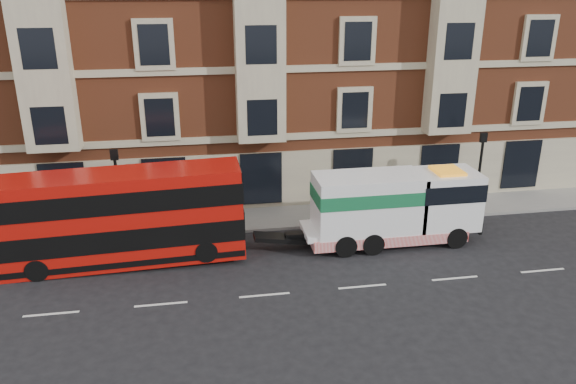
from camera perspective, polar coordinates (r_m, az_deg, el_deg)
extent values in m
plane|color=black|center=(22.49, -2.40, -10.43)|extent=(120.00, 120.00, 0.00)
cube|color=slate|center=(29.12, -4.31, -2.79)|extent=(90.00, 3.00, 0.15)
cube|color=brown|center=(34.37, -5.14, 16.15)|extent=(45.00, 12.00, 18.00)
cylinder|color=black|center=(27.29, -16.79, -0.58)|extent=(0.14, 0.14, 4.00)
cube|color=black|center=(26.64, -17.25, 3.64)|extent=(0.35, 0.15, 0.50)
cylinder|color=black|center=(30.61, 18.80, 1.47)|extent=(0.14, 0.14, 4.00)
cube|color=black|center=(30.03, 19.25, 5.26)|extent=(0.35, 0.15, 0.50)
cube|color=#B8100A|center=(25.02, -16.48, -2.50)|extent=(10.21, 2.28, 4.01)
cube|color=black|center=(25.25, -16.34, -3.74)|extent=(10.25, 2.34, 0.96)
cube|color=black|center=(24.64, -16.72, -0.25)|extent=(10.25, 2.34, 0.91)
cylinder|color=black|center=(25.47, -24.14, -7.24)|extent=(0.95, 0.29, 0.95)
cylinder|color=black|center=(27.26, -23.16, -5.26)|extent=(0.95, 0.29, 0.95)
cylinder|color=black|center=(24.44, -8.28, -5.98)|extent=(0.95, 0.29, 0.95)
cylinder|color=black|center=(26.30, -8.43, -4.01)|extent=(0.95, 0.29, 0.95)
cube|color=white|center=(26.77, 10.22, -3.38)|extent=(8.20, 2.10, 0.27)
cube|color=white|center=(27.31, 15.60, -0.66)|extent=(2.92, 2.28, 2.64)
cube|color=white|center=(25.97, 8.11, -1.08)|extent=(4.92, 2.28, 2.64)
cube|color=#16663A|center=(25.80, 8.16, -0.14)|extent=(4.97, 2.32, 0.64)
cube|color=red|center=(26.84, 9.81, -4.04)|extent=(7.29, 2.34, 0.50)
cylinder|color=black|center=(27.17, 16.71, -4.44)|extent=(1.00, 0.32, 1.00)
cylinder|color=black|center=(28.85, 14.97, -2.77)|extent=(1.00, 0.32, 1.00)
cylinder|color=black|center=(25.70, 8.62, -5.23)|extent=(1.00, 0.36, 1.00)
cylinder|color=black|center=(27.48, 7.31, -3.40)|extent=(1.00, 0.36, 1.00)
cylinder|color=black|center=(25.35, 5.86, -5.47)|extent=(1.00, 0.36, 1.00)
cylinder|color=black|center=(27.15, 4.72, -3.60)|extent=(1.00, 0.36, 1.00)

